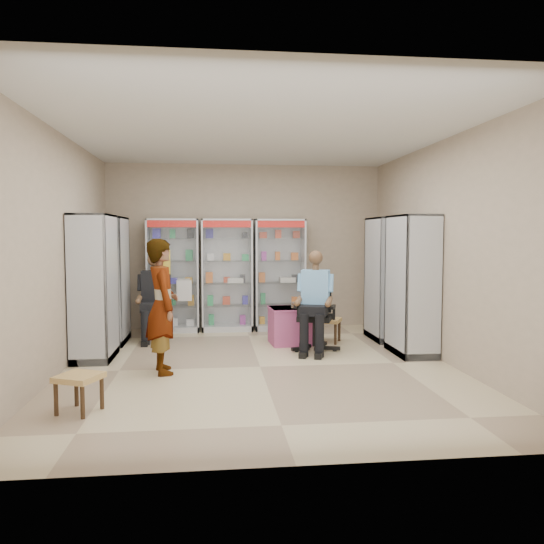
{
  "coord_description": "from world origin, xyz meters",
  "views": [
    {
      "loc": [
        -0.61,
        -6.78,
        1.72
      ],
      "look_at": [
        0.24,
        0.7,
        1.19
      ],
      "focal_mm": 35.0,
      "sensor_mm": 36.0,
      "label": 1
    }
  ],
  "objects": [
    {
      "name": "floor",
      "position": [
        0.0,
        0.0,
        0.0
      ],
      "size": [
        6.0,
        6.0,
        0.0
      ],
      "primitive_type": "plane",
      "color": "tan",
      "rests_on": "ground"
    },
    {
      "name": "room_shell",
      "position": [
        0.0,
        0.0,
        1.97
      ],
      "size": [
        5.02,
        6.02,
        3.01
      ],
      "color": "tan",
      "rests_on": "ground"
    },
    {
      "name": "cabinet_back_left",
      "position": [
        -1.3,
        2.73,
        1.0
      ],
      "size": [
        0.9,
        0.5,
        2.0
      ],
      "primitive_type": "cube",
      "color": "#A0A1A7",
      "rests_on": "floor"
    },
    {
      "name": "cabinet_back_mid",
      "position": [
        -0.35,
        2.73,
        1.0
      ],
      "size": [
        0.9,
        0.5,
        2.0
      ],
      "primitive_type": "cube",
      "color": "silver",
      "rests_on": "floor"
    },
    {
      "name": "cabinet_back_right",
      "position": [
        0.6,
        2.73,
        1.0
      ],
      "size": [
        0.9,
        0.5,
        2.0
      ],
      "primitive_type": "cube",
      "color": "#B1B3B9",
      "rests_on": "floor"
    },
    {
      "name": "cabinet_right_far",
      "position": [
        2.23,
        1.6,
        1.0
      ],
      "size": [
        0.9,
        0.5,
        2.0
      ],
      "primitive_type": "cube",
      "rotation": [
        0.0,
        0.0,
        1.57
      ],
      "color": "#B6BABE",
      "rests_on": "floor"
    },
    {
      "name": "cabinet_right_near",
      "position": [
        2.23,
        0.5,
        1.0
      ],
      "size": [
        0.9,
        0.5,
        2.0
      ],
      "primitive_type": "cube",
      "rotation": [
        0.0,
        0.0,
        1.57
      ],
      "color": "#B0B1B8",
      "rests_on": "floor"
    },
    {
      "name": "cabinet_left_far",
      "position": [
        -2.23,
        1.8,
        1.0
      ],
      "size": [
        0.9,
        0.5,
        2.0
      ],
      "primitive_type": "cube",
      "rotation": [
        0.0,
        0.0,
        -1.57
      ],
      "color": "#B3B5BA",
      "rests_on": "floor"
    },
    {
      "name": "cabinet_left_near",
      "position": [
        -2.23,
        0.7,
        1.0
      ],
      "size": [
        0.9,
        0.5,
        2.0
      ],
      "primitive_type": "cube",
      "rotation": [
        0.0,
        0.0,
        -1.57
      ],
      "color": "#A9AAB0",
      "rests_on": "floor"
    },
    {
      "name": "wooden_chair",
      "position": [
        -1.55,
        2.0,
        0.47
      ],
      "size": [
        0.42,
        0.42,
        0.94
      ],
      "primitive_type": "cube",
      "color": "black",
      "rests_on": "floor"
    },
    {
      "name": "seated_customer",
      "position": [
        -1.55,
        1.95,
        0.67
      ],
      "size": [
        0.44,
        0.6,
        1.34
      ],
      "primitive_type": null,
      "color": "black",
      "rests_on": "floor"
    },
    {
      "name": "office_chair",
      "position": [
        0.9,
        0.89,
        0.55
      ],
      "size": [
        0.76,
        0.76,
        1.1
      ],
      "primitive_type": "cube",
      "rotation": [
        0.0,
        0.0,
        -0.33
      ],
      "color": "black",
      "rests_on": "floor"
    },
    {
      "name": "seated_shopkeeper",
      "position": [
        0.9,
        0.84,
        0.7
      ],
      "size": [
        0.64,
        0.75,
        1.4
      ],
      "primitive_type": null,
      "rotation": [
        0.0,
        0.0,
        -0.33
      ],
      "color": "#70A6DE",
      "rests_on": "floor"
    },
    {
      "name": "pink_trunk",
      "position": [
        0.59,
        1.41,
        0.29
      ],
      "size": [
        0.64,
        0.62,
        0.58
      ],
      "primitive_type": "cube",
      "rotation": [
        0.0,
        0.0,
        0.07
      ],
      "color": "#9D3F7A",
      "rests_on": "floor"
    },
    {
      "name": "tea_glass",
      "position": [
        0.64,
        1.37,
        0.62
      ],
      "size": [
        0.07,
        0.07,
        0.09
      ],
      "primitive_type": "cylinder",
      "color": "#501006",
      "rests_on": "pink_trunk"
    },
    {
      "name": "woven_stool_a",
      "position": [
        1.22,
        1.46,
        0.19
      ],
      "size": [
        0.51,
        0.51,
        0.39
      ],
      "primitive_type": "cube",
      "rotation": [
        0.0,
        0.0,
        -0.43
      ],
      "color": "#B57F4C",
      "rests_on": "floor"
    },
    {
      "name": "woven_stool_b",
      "position": [
        -1.9,
        -1.57,
        0.19
      ],
      "size": [
        0.49,
        0.49,
        0.37
      ],
      "primitive_type": "cube",
      "rotation": [
        0.0,
        0.0,
        -0.42
      ],
      "color": "#A78146",
      "rests_on": "floor"
    },
    {
      "name": "standing_man",
      "position": [
        -1.23,
        -0.16,
        0.83
      ],
      "size": [
        0.54,
        0.69,
        1.67
      ],
      "primitive_type": "imported",
      "rotation": [
        0.0,
        0.0,
        1.82
      ],
      "color": "gray",
      "rests_on": "floor"
    }
  ]
}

